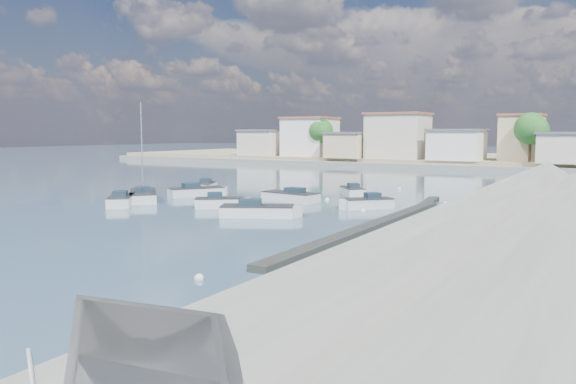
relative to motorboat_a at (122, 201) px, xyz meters
The scene contains 16 objects.
ground 33.40m from the motorboat_a, 61.79° to the left, with size 400.00×400.00×0.00m, color #2D465A.
breakwater 22.79m from the motorboat_a, ahead, with size 2.00×31.02×0.35m.
far_shore_land 82.95m from the motorboat_a, 79.03° to the left, with size 160.00×40.00×1.40m, color gray.
far_shore_quay 62.46m from the motorboat_a, 75.36° to the left, with size 160.00×2.50×0.80m, color slate.
far_town 71.60m from the motorboat_a, 68.23° to the left, with size 113.01×12.80×8.35m.
shore_trees 62.67m from the motorboat_a, 67.25° to the left, with size 74.56×38.32×7.92m.
motorboat_a is the anchor object (origin of this frame).
motorboat_b 8.94m from the motorboat_a, 19.48° to the left, with size 4.17×3.64×1.48m.
motorboat_c 14.36m from the motorboat_a, 41.50° to the left, with size 6.00×2.84×1.48m.
motorboat_d 20.49m from the motorboat_a, 24.51° to the left, with size 3.94×3.92×1.48m.
motorboat_e 8.91m from the motorboat_a, 82.70° to the left, with size 4.54×5.51×1.48m.
motorboat_f 21.52m from the motorboat_a, 49.86° to the left, with size 3.72×4.05×1.48m.
motorboat_g 12.88m from the motorboat_a, 96.36° to the left, with size 3.42×4.85×1.48m.
motorboat_h 13.83m from the motorboat_a, ahead, with size 5.77×4.26×1.48m.
sailboat 3.75m from the motorboat_a, 106.76° to the left, with size 6.40×6.43×9.00m.
mooring_buoys 21.05m from the motorboat_a, 14.30° to the left, with size 15.59×40.73×0.41m.
Camera 1 is at (20.34, -22.86, 6.11)m, focal length 35.00 mm.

